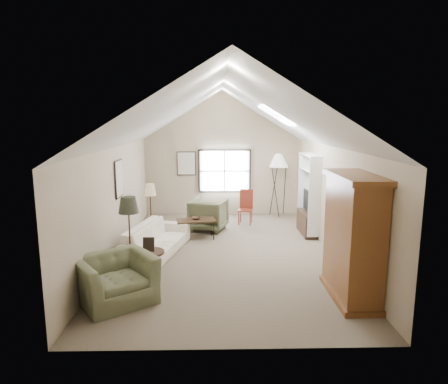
{
  "coord_description": "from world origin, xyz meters",
  "views": [
    {
      "loc": [
        -0.21,
        -9.01,
        3.12
      ],
      "look_at": [
        0.0,
        0.4,
        1.4
      ],
      "focal_mm": 32.0,
      "sensor_mm": 36.0,
      "label": 1
    }
  ],
  "objects_px": {
    "sofa": "(156,239)",
    "coffee_table": "(196,229)",
    "armchair_far": "(208,214)",
    "side_chair": "(245,207)",
    "side_table": "(149,266)",
    "armchair_near": "(116,279)",
    "armoire": "(353,237)"
  },
  "relations": [
    {
      "from": "armoire",
      "to": "side_chair",
      "type": "height_order",
      "value": "armoire"
    },
    {
      "from": "armchair_far",
      "to": "side_chair",
      "type": "distance_m",
      "value": 1.27
    },
    {
      "from": "sofa",
      "to": "side_table",
      "type": "relative_size",
      "value": 3.99
    },
    {
      "from": "coffee_table",
      "to": "side_chair",
      "type": "height_order",
      "value": "side_chair"
    },
    {
      "from": "armoire",
      "to": "side_table",
      "type": "relative_size",
      "value": 3.66
    },
    {
      "from": "sofa",
      "to": "coffee_table",
      "type": "relative_size",
      "value": 2.36
    },
    {
      "from": "side_table",
      "to": "coffee_table",
      "type": "bearing_deg",
      "value": 74.35
    },
    {
      "from": "armoire",
      "to": "side_chair",
      "type": "relative_size",
      "value": 2.12
    },
    {
      "from": "sofa",
      "to": "armchair_near",
      "type": "bearing_deg",
      "value": -174.44
    },
    {
      "from": "armchair_near",
      "to": "side_table",
      "type": "height_order",
      "value": "armchair_near"
    },
    {
      "from": "coffee_table",
      "to": "sofa",
      "type": "bearing_deg",
      "value": -126.52
    },
    {
      "from": "armchair_far",
      "to": "side_chair",
      "type": "height_order",
      "value": "side_chair"
    },
    {
      "from": "side_chair",
      "to": "armchair_far",
      "type": "bearing_deg",
      "value": -137.49
    },
    {
      "from": "armoire",
      "to": "coffee_table",
      "type": "distance_m",
      "value": 4.7
    },
    {
      "from": "armoire",
      "to": "coffee_table",
      "type": "relative_size",
      "value": 2.16
    },
    {
      "from": "armchair_near",
      "to": "side_table",
      "type": "bearing_deg",
      "value": 28.43
    },
    {
      "from": "sofa",
      "to": "coffee_table",
      "type": "bearing_deg",
      "value": -23.31
    },
    {
      "from": "armchair_far",
      "to": "coffee_table",
      "type": "height_order",
      "value": "armchair_far"
    },
    {
      "from": "coffee_table",
      "to": "armoire",
      "type": "bearing_deg",
      "value": -51.16
    },
    {
      "from": "coffee_table",
      "to": "side_table",
      "type": "height_order",
      "value": "side_table"
    },
    {
      "from": "side_table",
      "to": "side_chair",
      "type": "bearing_deg",
      "value": 62.77
    },
    {
      "from": "sofa",
      "to": "coffee_table",
      "type": "xyz_separation_m",
      "value": [
        0.88,
        1.19,
        -0.09
      ]
    },
    {
      "from": "sofa",
      "to": "side_chair",
      "type": "xyz_separation_m",
      "value": [
        2.3,
        2.67,
        0.17
      ]
    },
    {
      "from": "coffee_table",
      "to": "side_chair",
      "type": "xyz_separation_m",
      "value": [
        1.42,
        1.48,
        0.26
      ]
    },
    {
      "from": "armchair_far",
      "to": "side_table",
      "type": "relative_size",
      "value": 1.63
    },
    {
      "from": "armchair_near",
      "to": "side_table",
      "type": "relative_size",
      "value": 2.07
    },
    {
      "from": "armoire",
      "to": "coffee_table",
      "type": "xyz_separation_m",
      "value": [
        -2.9,
        3.6,
        -0.84
      ]
    },
    {
      "from": "armchair_near",
      "to": "coffee_table",
      "type": "distance_m",
      "value": 3.88
    },
    {
      "from": "armoire",
      "to": "side_chair",
      "type": "distance_m",
      "value": 5.32
    },
    {
      "from": "armoire",
      "to": "sofa",
      "type": "distance_m",
      "value": 4.55
    },
    {
      "from": "side_table",
      "to": "armoire",
      "type": "bearing_deg",
      "value": -12.4
    },
    {
      "from": "sofa",
      "to": "armchair_near",
      "type": "distance_m",
      "value": 2.52
    }
  ]
}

